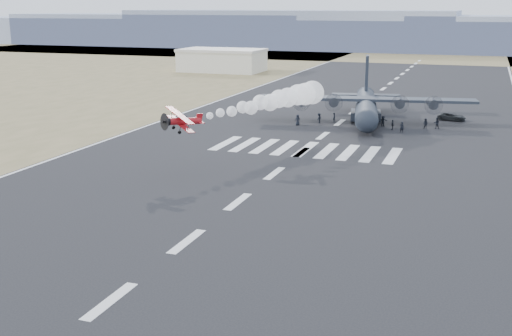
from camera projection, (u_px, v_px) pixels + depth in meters
The scene contains 20 objects.
ground at pixel (110, 301), 43.45m from camera, with size 500.00×500.00×0.00m, color black.
scrub_far at pixel (426, 55), 253.35m from camera, with size 500.00×80.00×0.00m, color brown.
runway_markings at pixel (323, 136), 98.20m from camera, with size 60.00×260.00×0.01m, color silver, non-canonical shape.
ridge_seg_a at pixel (58, 30), 342.59m from camera, with size 150.00×50.00×13.00m, color #818CA4.
ridge_seg_b at pixel (166, 29), 321.18m from camera, with size 150.00×50.00×15.00m, color #818CA4.
ridge_seg_c at pixel (291, 29), 299.78m from camera, with size 150.00×50.00×17.00m, color #818CA4.
ridge_seg_d at pixel (434, 35), 279.12m from camera, with size 150.00×50.00×13.00m, color #818CA4.
hangar_left at pixel (222, 60), 191.86m from camera, with size 24.50×14.50×6.70m.
aerobatic_biplane at pixel (182, 121), 74.04m from camera, with size 5.46×5.22×2.79m.
smoke_trail at pixel (292, 97), 91.82m from camera, with size 9.78×26.86×3.52m.
transport_aircraft at pixel (366, 105), 110.11m from camera, with size 36.14×29.60×10.46m.
support_vehicle at pixel (452, 117), 111.03m from camera, with size 2.18×4.73×1.31m, color black.
crew_a at pixel (334, 117), 109.55m from camera, with size 0.59×0.48×1.61m, color black.
crew_b at pixel (437, 123), 103.65m from camera, with size 0.89×0.55×1.83m, color black.
crew_c at pixel (319, 118), 108.64m from camera, with size 1.07×0.50×1.66m, color black.
crew_d at pixel (392, 125), 102.80m from camera, with size 0.95×0.49×1.62m, color black.
crew_e at pixel (298, 120), 106.44m from camera, with size 0.89×0.55×1.82m, color black.
crew_f at pixel (383, 121), 105.66m from camera, with size 1.61×0.52×1.73m, color black.
crew_g at pixel (402, 127), 100.48m from camera, with size 0.62×0.51×1.71m, color black.
crew_h at pixel (426, 124), 103.46m from camera, with size 0.82×0.51×1.69m, color black.
Camera 1 is at (22.72, -34.22, 19.50)m, focal length 45.00 mm.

